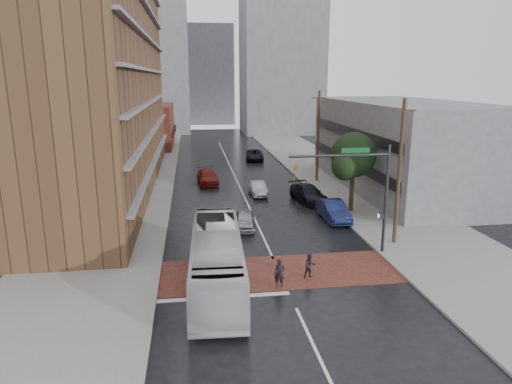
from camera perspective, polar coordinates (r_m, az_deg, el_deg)
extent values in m
plane|color=black|center=(27.21, 3.13, -10.36)|extent=(160.00, 160.00, 0.00)
cube|color=brown|center=(27.66, 2.92, -9.92)|extent=(14.00, 5.00, 0.02)
cube|color=gray|center=(50.97, -15.30, 0.88)|extent=(9.00, 90.00, 0.15)
cube|color=gray|center=(53.14, 10.11, 1.69)|extent=(9.00, 90.00, 0.15)
cube|color=brown|center=(49.22, -19.53, 16.48)|extent=(10.00, 44.00, 28.00)
cube|color=brown|center=(78.99, -13.32, 8.03)|extent=(8.00, 16.00, 7.00)
cube|color=gray|center=(49.66, 17.64, 5.58)|extent=(11.00, 26.00, 9.00)
cube|color=gray|center=(102.81, -13.71, 16.30)|extent=(18.00, 16.00, 32.00)
cube|color=gray|center=(98.37, 3.18, 17.94)|extent=(16.00, 14.00, 36.00)
cube|color=gray|center=(119.40, -5.91, 14.32)|extent=(12.00, 10.00, 24.00)
cylinder|color=#332319|center=(39.78, 11.87, 0.31)|extent=(0.36, 0.36, 4.00)
sphere|color=black|center=(39.20, 12.09, 4.57)|extent=(3.80, 3.80, 3.80)
sphere|color=black|center=(38.29, 11.17, 3.18)|extent=(2.40, 2.40, 2.40)
sphere|color=black|center=(40.31, 12.74, 3.93)|extent=(2.60, 2.60, 2.60)
cylinder|color=#2D2D33|center=(30.42, 15.90, -1.04)|extent=(0.20, 0.20, 7.20)
cylinder|color=#2D2D33|center=(28.65, 10.42, 4.50)|extent=(6.40, 0.16, 0.16)
imported|color=gold|center=(28.08, 4.90, 2.41)|extent=(0.20, 0.16, 1.00)
cube|color=#0C5926|center=(28.94, 12.34, 5.10)|extent=(1.80, 0.05, 0.30)
cube|color=#2D2D33|center=(30.59, 15.35, -2.87)|extent=(0.30, 0.30, 0.35)
cylinder|color=#473321|center=(32.06, 17.45, 2.17)|extent=(0.26, 0.26, 10.00)
cube|color=#473321|center=(31.52, 18.02, 9.66)|extent=(1.60, 0.12, 0.12)
cylinder|color=#473321|center=(50.59, 7.77, 6.82)|extent=(0.26, 0.26, 10.00)
cube|color=#473321|center=(50.25, 7.93, 11.58)|extent=(1.60, 0.12, 0.12)
imported|color=silver|center=(25.23, -4.93, -8.45)|extent=(3.19, 11.63, 3.21)
imported|color=black|center=(25.47, 2.96, -10.13)|extent=(0.69, 0.56, 1.62)
imported|color=#262126|center=(26.79, 6.76, -9.16)|extent=(0.78, 0.65, 1.44)
imported|color=#96989D|center=(35.10, -1.42, -3.50)|extent=(2.08, 4.07, 1.33)
imported|color=#A2A4A9|center=(45.01, 0.22, 0.46)|extent=(1.53, 4.12, 1.35)
imported|color=maroon|center=(50.24, -6.08, 1.89)|extent=(2.43, 5.25, 1.49)
imported|color=black|center=(64.56, -0.17, 4.65)|extent=(2.93, 5.42, 1.44)
imported|color=#151D4A|center=(37.56, 9.65, -2.30)|extent=(1.74, 4.87, 1.60)
imported|color=black|center=(42.97, 6.53, -0.16)|extent=(3.06, 5.58, 1.53)
imported|color=#B4B6BC|center=(43.98, 6.44, -0.03)|extent=(1.59, 3.69, 1.24)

